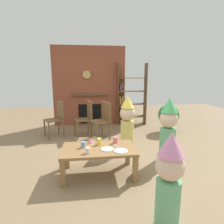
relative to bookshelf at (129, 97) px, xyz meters
name	(u,v)px	position (x,y,z in m)	size (l,w,h in m)	color
ground_plane	(107,158)	(-0.95, -2.40, -0.86)	(12.00, 12.00, 0.00)	#846B4C
brick_fireplace_feature	(89,86)	(-1.23, 0.20, 0.34)	(2.20, 0.28, 2.40)	brown
bookshelf	(129,97)	(0.00, 0.00, 0.00)	(0.90, 0.28, 1.90)	brown
coffee_table	(99,152)	(-1.13, -2.94, -0.49)	(1.12, 0.64, 0.43)	olive
paper_cup_near_left	(99,141)	(-1.11, -2.79, -0.37)	(0.07, 0.07, 0.10)	#F2CC4C
paper_cup_near_right	(83,145)	(-1.36, -2.88, -0.38)	(0.07, 0.07, 0.09)	#669EE0
paper_cup_center	(115,140)	(-0.84, -2.75, -0.37)	(0.07, 0.07, 0.10)	#E5666B
paper_cup_far_left	(88,150)	(-1.29, -3.11, -0.38)	(0.06, 0.06, 0.09)	silver
paper_plate_front	(121,151)	(-0.81, -3.10, -0.42)	(0.20, 0.20, 0.01)	white
paper_plate_rear	(107,149)	(-1.00, -3.01, -0.42)	(0.19, 0.19, 0.01)	white
birthday_cake_slice	(90,140)	(-1.25, -2.70, -0.38)	(0.10, 0.10, 0.09)	pink
table_fork	(116,146)	(-0.85, -2.89, -0.42)	(0.15, 0.02, 0.01)	silver
child_with_cone_hat	(169,180)	(-0.50, -4.08, -0.32)	(0.28, 0.28, 1.02)	#66B27F
child_in_pink	(168,128)	(0.14, -2.59, -0.25)	(0.32, 0.32, 1.15)	#66B27F
child_by_the_chairs	(127,121)	(-0.47, -1.95, -0.26)	(0.31, 0.31, 1.13)	#E0CC66
dining_chair_left	(57,117)	(-2.07, -0.95, -0.34)	(0.54, 0.54, 0.90)	brown
dining_chair_middle	(86,117)	(-1.34, -1.03, -0.34)	(0.49, 0.49, 0.90)	brown
dining_chair_right	(103,118)	(-0.93, -1.25, -0.34)	(0.54, 0.54, 0.90)	brown
potted_plant_tall	(168,116)	(0.89, -0.93, -0.42)	(0.56, 0.56, 0.76)	#4C5660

